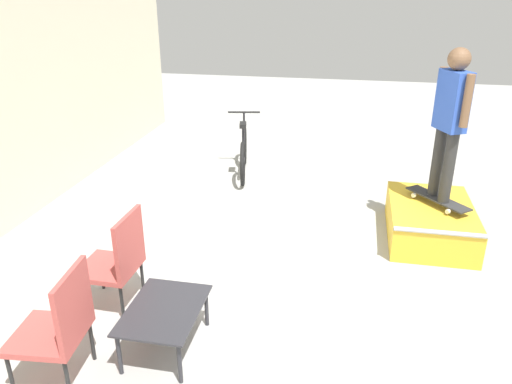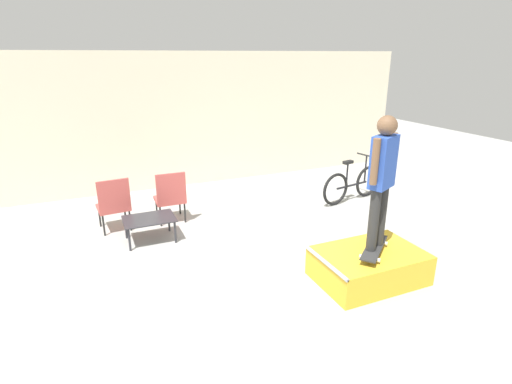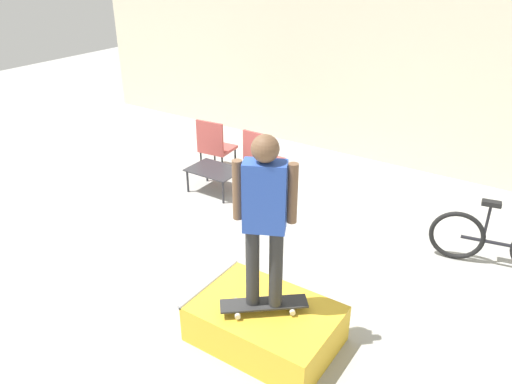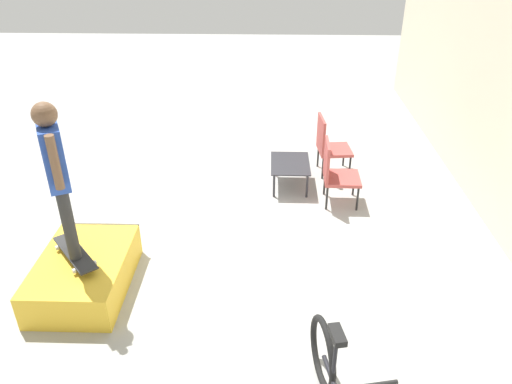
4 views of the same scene
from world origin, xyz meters
TOP-DOWN VIEW (x-y plane):
  - ground_plane at (0.00, 0.00)m, footprint 24.00×24.00m
  - skate_ramp_box at (1.52, -0.89)m, footprint 1.44×0.96m
  - skateboard_on_ramp at (1.53, -0.94)m, footprint 0.78×0.70m
  - person_skater at (1.53, -0.94)m, footprint 0.52×0.34m
  - coffee_table at (-1.01, 1.52)m, footprint 0.82×0.60m
  - patio_chair_left at (-1.49, 2.16)m, footprint 0.57×0.57m
  - patio_chair_right at (-0.52, 2.16)m, footprint 0.53×0.53m
  - bicycle at (3.20, 1.79)m, footprint 1.61×0.52m

SIDE VIEW (x-z plane):
  - ground_plane at x=0.00m, z-range 0.00..0.00m
  - skate_ramp_box at x=1.52m, z-range -0.01..0.43m
  - coffee_table at x=-1.01m, z-range 0.15..0.55m
  - bicycle at x=3.20m, z-range -0.11..0.83m
  - skateboard_on_ramp at x=1.53m, z-range 0.47..0.54m
  - patio_chair_left at x=-1.49m, z-range 0.03..1.00m
  - patio_chair_right at x=-0.52m, z-range 0.03..1.00m
  - person_skater at x=1.53m, z-range 0.67..2.40m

